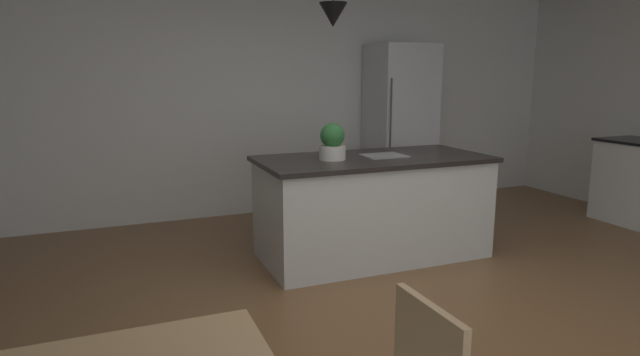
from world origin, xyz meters
The scene contains 6 objects.
ground_plane centered at (0.00, 0.00, -0.02)m, with size 10.00×8.40×0.04m, color brown.
wall_back_kitchen centered at (0.00, 3.26, 1.35)m, with size 10.00×0.12×2.70m, color silver.
kitchen_island centered at (0.50, 1.35, 0.46)m, with size 2.01×0.96×0.91m.
refrigerator centered at (1.65, 2.86, 0.98)m, with size 0.72×0.67×1.95m.
pendant_over_island_main centered at (0.11, 1.35, 2.07)m, with size 0.23×0.23×0.72m.
potted_plant_on_island centered at (0.11, 1.35, 1.04)m, with size 0.22×0.22×0.31m.
Camera 1 is at (-1.62, -2.65, 1.60)m, focal length 29.42 mm.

